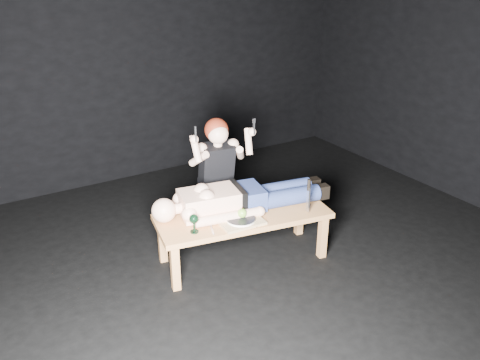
{
  "coord_description": "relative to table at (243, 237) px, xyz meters",
  "views": [
    {
      "loc": [
        -2.23,
        -3.04,
        2.47
      ],
      "look_at": [
        -0.2,
        0.25,
        0.75
      ],
      "focal_mm": 37.57,
      "sensor_mm": 36.0,
      "label": 1
    }
  ],
  "objects": [
    {
      "name": "back_wall",
      "position": [
        0.2,
        2.3,
        1.27
      ],
      "size": [
        5.0,
        0.0,
        5.0
      ],
      "primitive_type": "plane",
      "rotation": [
        1.57,
        0.0,
        0.0
      ],
      "color": "black",
      "rests_on": "ground"
    },
    {
      "name": "ground",
      "position": [
        0.2,
        -0.2,
        -0.23
      ],
      "size": [
        5.0,
        5.0,
        0.0
      ],
      "primitive_type": "plane",
      "color": "black",
      "rests_on": "ground"
    },
    {
      "name": "knife_flat",
      "position": [
        -0.02,
        -0.18,
        0.23
      ],
      "size": [
        0.03,
        0.16,
        0.01
      ],
      "primitive_type": "cube",
      "rotation": [
        0.0,
        0.0,
        -0.1
      ],
      "color": "#B2B2B7",
      "rests_on": "table"
    },
    {
      "name": "lying_man",
      "position": [
        0.06,
        0.09,
        0.36
      ],
      "size": [
        1.54,
        0.71,
        0.26
      ],
      "primitive_type": null,
      "rotation": [
        0.0,
        0.0,
        -0.18
      ],
      "color": "beige",
      "rests_on": "table"
    },
    {
      "name": "kneeling_woman",
      "position": [
        0.03,
        0.57,
        0.38
      ],
      "size": [
        0.75,
        0.82,
        1.21
      ],
      "primitive_type": null,
      "rotation": [
        0.0,
        0.0,
        -0.16
      ],
      "color": "black",
      "rests_on": "ground"
    },
    {
      "name": "fork_flat",
      "position": [
        -0.36,
        -0.11,
        0.23
      ],
      "size": [
        0.07,
        0.15,
        0.01
      ],
      "primitive_type": "cube",
      "rotation": [
        0.0,
        0.0,
        -0.34
      ],
      "color": "#B2B2B7",
      "rests_on": "table"
    },
    {
      "name": "spoon_flat",
      "position": [
        -0.02,
        -0.1,
        0.23
      ],
      "size": [
        0.11,
        0.14,
        0.01
      ],
      "primitive_type": "cube",
      "rotation": [
        0.0,
        0.0,
        0.64
      ],
      "color": "#B2B2B7",
      "rests_on": "table"
    },
    {
      "name": "serving_tray",
      "position": [
        -0.1,
        -0.12,
        0.24
      ],
      "size": [
        0.38,
        0.28,
        0.02
      ],
      "primitive_type": "cube",
      "rotation": [
        0.0,
        0.0,
        -0.07
      ],
      "color": "tan",
      "rests_on": "table"
    },
    {
      "name": "goblet",
      "position": [
        -0.5,
        -0.06,
        0.3
      ],
      "size": [
        0.09,
        0.09,
        0.16
      ],
      "primitive_type": null,
      "rotation": [
        0.0,
        0.0,
        -0.18
      ],
      "color": "black",
      "rests_on": "table"
    },
    {
      "name": "carving_knife",
      "position": [
        0.49,
        -0.27,
        0.38
      ],
      "size": [
        0.05,
        0.05,
        0.31
      ],
      "primitive_type": null,
      "rotation": [
        0.0,
        0.0,
        -0.18
      ],
      "color": "#B2B2B7",
      "rests_on": "table"
    },
    {
      "name": "apple",
      "position": [
        -0.08,
        -0.11,
        0.3
      ],
      "size": [
        0.08,
        0.08,
        0.08
      ],
      "primitive_type": "sphere",
      "color": "#52931D",
      "rests_on": "plate"
    },
    {
      "name": "plate",
      "position": [
        -0.1,
        -0.12,
        0.26
      ],
      "size": [
        0.26,
        0.26,
        0.02
      ],
      "primitive_type": "cylinder",
      "rotation": [
        0.0,
        0.0,
        -0.07
      ],
      "color": "white",
      "rests_on": "serving_tray"
    },
    {
      "name": "table",
      "position": [
        0.0,
        0.0,
        0.0
      ],
      "size": [
        1.57,
        0.81,
        0.45
      ],
      "primitive_type": "cube",
      "rotation": [
        0.0,
        0.0,
        -0.18
      ],
      "color": "#B78248",
      "rests_on": "ground"
    }
  ]
}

